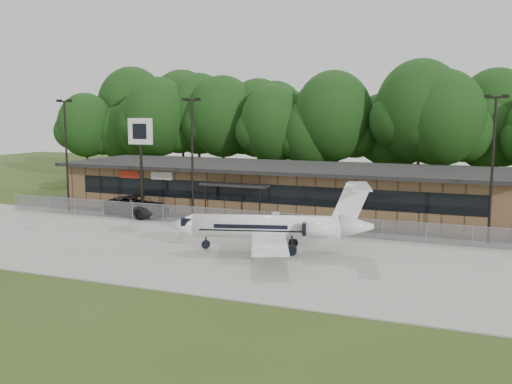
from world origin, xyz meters
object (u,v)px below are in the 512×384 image
at_px(suv, 137,206).
at_px(pole_sign, 141,142).
at_px(terminal, 279,188).
at_px(business_jet, 274,228).

bearing_deg(suv, pole_sign, -60.96).
relative_size(terminal, suv, 6.36).
bearing_deg(suv, terminal, -41.45).
bearing_deg(business_jet, pole_sign, 136.70).
bearing_deg(pole_sign, business_jet, -31.24).
relative_size(suv, pole_sign, 0.75).
bearing_deg(terminal, suv, -145.77).
xyz_separation_m(terminal, business_jet, (5.03, -15.04, -0.54)).
height_order(terminal, pole_sign, pole_sign).
bearing_deg(business_jet, terminal, 92.61).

